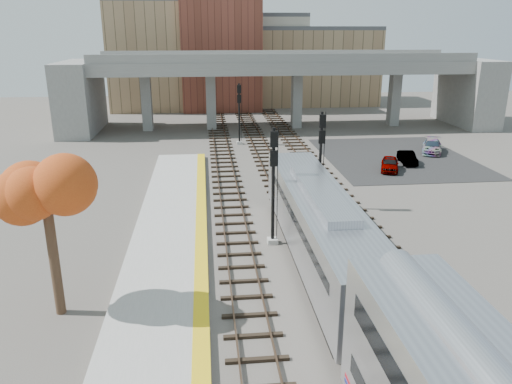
{
  "coord_description": "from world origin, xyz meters",
  "views": [
    {
      "loc": [
        -4.95,
        -18.72,
        12.23
      ],
      "look_at": [
        -1.85,
        10.8,
        2.5
      ],
      "focal_mm": 35.0,
      "sensor_mm": 36.0,
      "label": 1
    }
  ],
  "objects_px": {
    "car_b": "(407,158)",
    "car_c": "(432,146)",
    "signal_mast_near": "(273,189)",
    "tree": "(44,187)",
    "locomotive": "(319,225)",
    "signal_mast_mid": "(320,162)",
    "car_a": "(390,164)",
    "signal_mast_far": "(239,115)"
  },
  "relations": [
    {
      "from": "car_b",
      "to": "car_c",
      "type": "height_order",
      "value": "car_c"
    },
    {
      "from": "car_c",
      "to": "signal_mast_near",
      "type": "bearing_deg",
      "value": -107.74
    },
    {
      "from": "tree",
      "to": "car_c",
      "type": "bearing_deg",
      "value": 42.51
    },
    {
      "from": "locomotive",
      "to": "signal_mast_near",
      "type": "relative_size",
      "value": 2.72
    },
    {
      "from": "locomotive",
      "to": "tree",
      "type": "xyz_separation_m",
      "value": [
        -12.66,
        -3.64,
        3.68
      ]
    },
    {
      "from": "locomotive",
      "to": "car_b",
      "type": "relative_size",
      "value": 5.43
    },
    {
      "from": "locomotive",
      "to": "signal_mast_mid",
      "type": "bearing_deg",
      "value": 77.0
    },
    {
      "from": "car_a",
      "to": "car_b",
      "type": "distance_m",
      "value": 3.35
    },
    {
      "from": "signal_mast_far",
      "to": "car_a",
      "type": "distance_m",
      "value": 17.89
    },
    {
      "from": "signal_mast_far",
      "to": "car_b",
      "type": "xyz_separation_m",
      "value": [
        15.21,
        -10.19,
        -2.6
      ]
    },
    {
      "from": "signal_mast_near",
      "to": "car_b",
      "type": "xyz_separation_m",
      "value": [
        15.21,
        16.96,
        -2.85
      ]
    },
    {
      "from": "signal_mast_mid",
      "to": "signal_mast_far",
      "type": "bearing_deg",
      "value": 100.85
    },
    {
      "from": "tree",
      "to": "car_b",
      "type": "xyz_separation_m",
      "value": [
        25.78,
        23.51,
        -5.34
      ]
    },
    {
      "from": "signal_mast_mid",
      "to": "car_b",
      "type": "relative_size",
      "value": 1.97
    },
    {
      "from": "locomotive",
      "to": "car_c",
      "type": "distance_m",
      "value": 29.56
    },
    {
      "from": "signal_mast_near",
      "to": "car_c",
      "type": "relative_size",
      "value": 1.54
    },
    {
      "from": "locomotive",
      "to": "signal_mast_far",
      "type": "bearing_deg",
      "value": 94.0
    },
    {
      "from": "signal_mast_near",
      "to": "car_c",
      "type": "height_order",
      "value": "signal_mast_near"
    },
    {
      "from": "car_c",
      "to": "signal_mast_far",
      "type": "bearing_deg",
      "value": -172.5
    },
    {
      "from": "signal_mast_far",
      "to": "car_c",
      "type": "relative_size",
      "value": 1.46
    },
    {
      "from": "signal_mast_near",
      "to": "car_b",
      "type": "relative_size",
      "value": 1.99
    },
    {
      "from": "signal_mast_mid",
      "to": "car_b",
      "type": "bearing_deg",
      "value": 45.24
    },
    {
      "from": "signal_mast_near",
      "to": "tree",
      "type": "xyz_separation_m",
      "value": [
        -10.56,
        -6.55,
        2.5
      ]
    },
    {
      "from": "signal_mast_near",
      "to": "signal_mast_mid",
      "type": "bearing_deg",
      "value": 54.54
    },
    {
      "from": "signal_mast_far",
      "to": "car_b",
      "type": "relative_size",
      "value": 1.89
    },
    {
      "from": "car_a",
      "to": "signal_mast_far",
      "type": "bearing_deg",
      "value": 156.22
    },
    {
      "from": "locomotive",
      "to": "tree",
      "type": "height_order",
      "value": "tree"
    },
    {
      "from": "signal_mast_near",
      "to": "car_c",
      "type": "distance_m",
      "value": 28.74
    },
    {
      "from": "tree",
      "to": "car_a",
      "type": "relative_size",
      "value": 2.17
    },
    {
      "from": "locomotive",
      "to": "car_a",
      "type": "bearing_deg",
      "value": 59.14
    },
    {
      "from": "signal_mast_far",
      "to": "car_b",
      "type": "bearing_deg",
      "value": -33.8
    },
    {
      "from": "signal_mast_near",
      "to": "car_b",
      "type": "height_order",
      "value": "signal_mast_near"
    },
    {
      "from": "signal_mast_mid",
      "to": "locomotive",
      "type": "bearing_deg",
      "value": -103.0
    },
    {
      "from": "signal_mast_near",
      "to": "car_c",
      "type": "xyz_separation_m",
      "value": [
        19.46,
        20.97,
        -2.76
      ]
    },
    {
      "from": "locomotive",
      "to": "signal_mast_mid",
      "type": "xyz_separation_m",
      "value": [
        2.0,
        8.66,
        1.12
      ]
    },
    {
      "from": "tree",
      "to": "car_b",
      "type": "relative_size",
      "value": 2.29
    },
    {
      "from": "signal_mast_mid",
      "to": "car_c",
      "type": "relative_size",
      "value": 1.52
    },
    {
      "from": "signal_mast_near",
      "to": "tree",
      "type": "height_order",
      "value": "tree"
    },
    {
      "from": "locomotive",
      "to": "car_c",
      "type": "height_order",
      "value": "locomotive"
    },
    {
      "from": "signal_mast_near",
      "to": "tree",
      "type": "bearing_deg",
      "value": -148.21
    },
    {
      "from": "locomotive",
      "to": "signal_mast_mid",
      "type": "relative_size",
      "value": 2.76
    },
    {
      "from": "locomotive",
      "to": "car_a",
      "type": "relative_size",
      "value": 5.14
    }
  ]
}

